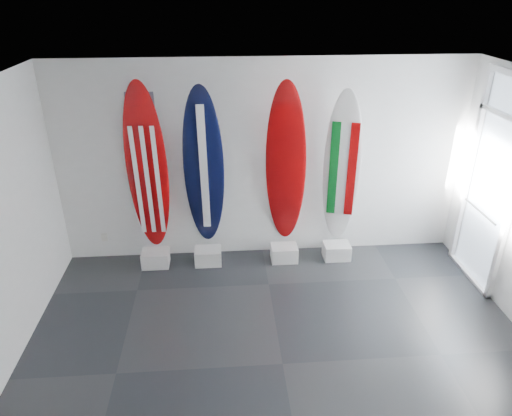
{
  "coord_description": "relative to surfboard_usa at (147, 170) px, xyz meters",
  "views": [
    {
      "loc": [
        -0.61,
        -3.92,
        3.89
      ],
      "look_at": [
        -0.19,
        1.4,
        1.29
      ],
      "focal_mm": 32.66,
      "sensor_mm": 36.0,
      "label": 1
    }
  ],
  "objects": [
    {
      "name": "floor",
      "position": [
        1.66,
        -2.28,
        -1.51
      ],
      "size": [
        6.0,
        6.0,
        0.0
      ],
      "primitive_type": "plane",
      "color": "black",
      "rests_on": "ground"
    },
    {
      "name": "ceiling",
      "position": [
        1.66,
        -2.28,
        1.49
      ],
      "size": [
        6.0,
        6.0,
        0.0
      ],
      "primitive_type": "plane",
      "rotation": [
        3.14,
        0.0,
        0.0
      ],
      "color": "white",
      "rests_on": "wall_back"
    },
    {
      "name": "wall_back",
      "position": [
        1.66,
        0.22,
        -0.01
      ],
      "size": [
        6.0,
        0.0,
        6.0
      ],
      "primitive_type": "plane",
      "rotation": [
        1.57,
        0.0,
        0.0
      ],
      "color": "white",
      "rests_on": "ground"
    },
    {
      "name": "display_block_usa",
      "position": [
        0.0,
        -0.1,
        -1.39
      ],
      "size": [
        0.4,
        0.3,
        0.24
      ],
      "primitive_type": "cube",
      "color": "silver",
      "rests_on": "floor"
    },
    {
      "name": "surfboard_usa",
      "position": [
        0.0,
        0.0,
        0.0
      ],
      "size": [
        0.59,
        0.31,
        2.55
      ],
      "primitive_type": "ellipsoid",
      "rotation": [
        0.08,
        0.0,
        -0.04
      ],
      "color": "#860506",
      "rests_on": "display_block_usa"
    },
    {
      "name": "display_block_navy",
      "position": [
        0.79,
        -0.1,
        -1.39
      ],
      "size": [
        0.4,
        0.3,
        0.24
      ],
      "primitive_type": "cube",
      "color": "silver",
      "rests_on": "floor"
    },
    {
      "name": "surfboard_navy",
      "position": [
        0.79,
        0.0,
        -0.03
      ],
      "size": [
        0.58,
        0.51,
        2.51
      ],
      "primitive_type": "ellipsoid",
      "rotation": [
        0.17,
        0.0,
        -0.02
      ],
      "color": "black",
      "rests_on": "display_block_navy"
    },
    {
      "name": "display_block_swiss",
      "position": [
        1.96,
        -0.1,
        -1.39
      ],
      "size": [
        0.4,
        0.3,
        0.24
      ],
      "primitive_type": "cube",
      "color": "silver",
      "rests_on": "floor"
    },
    {
      "name": "surfboard_swiss",
      "position": [
        1.96,
        0.0,
        -0.01
      ],
      "size": [
        0.68,
        0.6,
        2.55
      ],
      "primitive_type": "ellipsoid",
      "rotation": [
        0.16,
        0.0,
        -0.23
      ],
      "color": "#860506",
      "rests_on": "display_block_swiss"
    },
    {
      "name": "display_block_italy",
      "position": [
        2.78,
        -0.1,
        -1.39
      ],
      "size": [
        0.4,
        0.3,
        0.24
      ],
      "primitive_type": "cube",
      "color": "silver",
      "rests_on": "floor"
    },
    {
      "name": "surfboard_italy",
      "position": [
        2.78,
        0.0,
        -0.08
      ],
      "size": [
        0.61,
        0.44,
        2.4
      ],
      "primitive_type": "ellipsoid",
      "rotation": [
        0.09,
        0.0,
        -0.3
      ],
      "color": "white",
      "rests_on": "display_block_italy"
    },
    {
      "name": "wall_outlet",
      "position": [
        -0.79,
        0.2,
        -1.16
      ],
      "size": [
        0.09,
        0.02,
        0.13
      ],
      "primitive_type": "cube",
      "color": "silver",
      "rests_on": "wall_back"
    },
    {
      "name": "glass_door",
      "position": [
        4.63,
        -0.73,
        -0.09
      ],
      "size": [
        0.12,
        1.16,
        2.85
      ],
      "primitive_type": null,
      "color": "white",
      "rests_on": "floor"
    }
  ]
}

